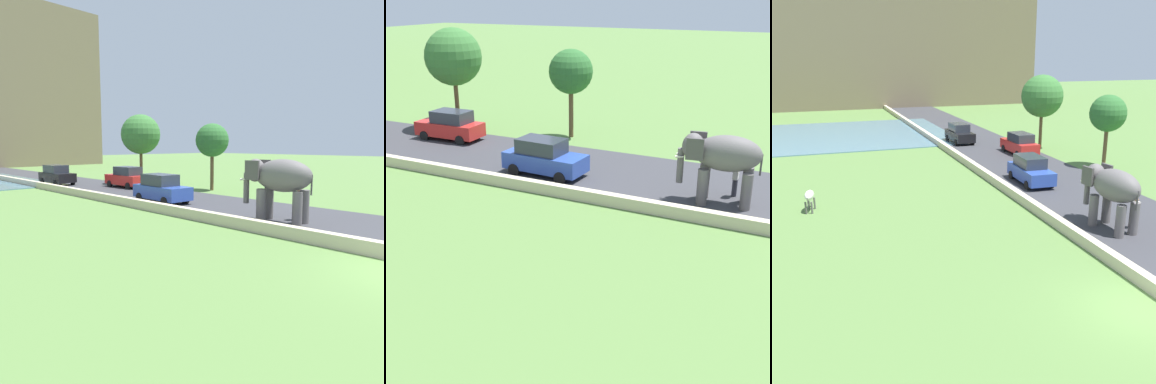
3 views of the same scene
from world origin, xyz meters
The scene contains 12 objects.
ground_plane centered at (0.00, 0.00, 0.00)m, with size 220.00×220.00×0.00m, color #567A3D.
road_surface centered at (5.00, 20.00, 0.03)m, with size 7.00×120.00×0.06m, color #38383D.
barrier_wall centered at (1.20, 18.00, 0.26)m, with size 0.40×110.00×0.52m, color beige.
hill_distant centered at (-6.00, 73.29, 13.40)m, with size 64.00×28.00×26.81m, color #75664C.
elephant centered at (3.39, 6.53, 2.04)m, with size 1.77×3.56×2.99m.
person_beside_elephant centered at (4.47, 6.08, 0.87)m, with size 0.36×0.22×1.63m.
car_blue centered at (3.43, 14.97, 0.90)m, with size 1.94×4.07×1.80m.
car_red centered at (6.58, 23.27, 0.90)m, with size 1.89×4.05×1.80m.
car_black centered at (3.42, 29.72, 0.90)m, with size 1.87×4.04×1.80m.
cow_white centered at (-10.13, 13.84, 0.84)m, with size 0.64×1.42×1.15m.
tree_mid centered at (10.50, 17.14, 3.95)m, with size 2.63×2.63×5.30m.
tree_far centered at (9.30, 24.88, 4.55)m, with size 3.59×3.59×6.36m.
Camera 3 is at (-9.71, -10.69, 8.13)m, focal length 42.80 mm.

